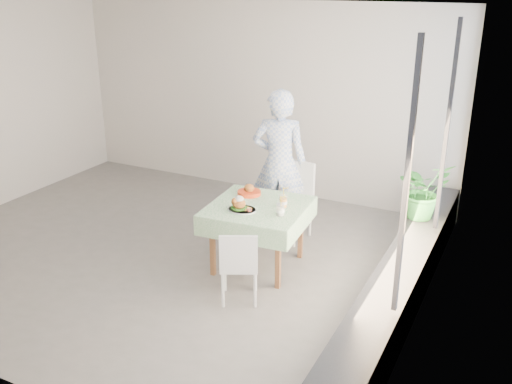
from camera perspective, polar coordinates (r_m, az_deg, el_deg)
The scene contains 15 objects.
floor at distance 6.97m, azimuth -9.16°, elevation -5.94°, with size 6.00×6.00×0.00m, color #595654.
ceiling at distance 6.24m, azimuth -10.69°, elevation 17.69°, with size 6.00×6.00×0.00m, color white.
wall_back at distance 8.54m, azimuth 0.14°, elevation 9.31°, with size 6.00×0.02×2.80m, color beige.
wall_right at distance 5.32m, azimuth 17.24°, elevation 1.18°, with size 0.02×5.00×2.80m, color beige.
window_pane at distance 5.25m, azimuth 17.21°, elevation 3.80°, with size 0.01×4.80×2.18m, color #D1E0F9.
window_ledge at distance 5.82m, azimuth 14.08°, elevation -9.23°, with size 0.40×4.80×0.50m, color black.
cafe_table at distance 6.37m, azimuth 0.20°, elevation -3.71°, with size 1.12×1.12×0.74m.
chair_far at distance 7.16m, azimuth 3.39°, elevation -2.31°, with size 0.51×0.51×0.96m.
chair_near at distance 5.82m, azimuth -1.67°, elevation -8.62°, with size 0.50×0.50×0.79m.
diner at distance 7.07m, azimuth 2.37°, elevation 2.91°, with size 0.68×0.45×1.86m, color #88A3DB.
main_dish at distance 6.11m, azimuth -1.57°, elevation -1.37°, with size 0.32×0.32×0.16m.
juice_cup_orange at distance 6.20m, azimuth 2.73°, elevation -0.97°, with size 0.10×0.10×0.27m.
juice_cup_lemonade at distance 5.98m, azimuth 2.45°, elevation -1.82°, with size 0.09×0.09×0.26m.
second_dish at distance 6.56m, azimuth -0.69°, elevation 0.06°, with size 0.27×0.27×0.13m.
potted_plant at distance 6.73m, azimuth 16.32°, elevation 0.18°, with size 0.59×0.51×0.66m, color #2D7527.
Camera 1 is at (3.74, -4.99, 3.10)m, focal length 40.00 mm.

